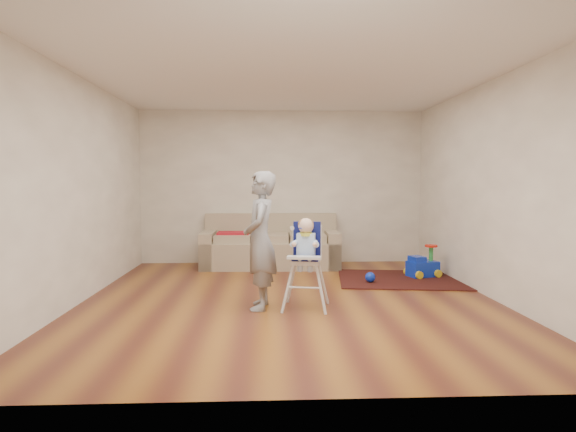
{
  "coord_description": "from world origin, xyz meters",
  "views": [
    {
      "loc": [
        -0.28,
        -5.83,
        1.44
      ],
      "look_at": [
        0.0,
        0.4,
        1.0
      ],
      "focal_mm": 30.0,
      "sensor_mm": 36.0,
      "label": 1
    }
  ],
  "objects_px": {
    "toy_ball": "(370,277)",
    "ride_on_toy": "(423,261)",
    "side_table": "(230,252)",
    "sofa": "(270,241)",
    "high_chair": "(306,265)",
    "adult": "(260,240)"
  },
  "relations": [
    {
      "from": "sofa",
      "to": "adult",
      "type": "relative_size",
      "value": 1.49
    },
    {
      "from": "sofa",
      "to": "side_table",
      "type": "distance_m",
      "value": 0.71
    },
    {
      "from": "ride_on_toy",
      "to": "side_table",
      "type": "bearing_deg",
      "value": 144.88
    },
    {
      "from": "sofa",
      "to": "high_chair",
      "type": "height_order",
      "value": "high_chair"
    },
    {
      "from": "ride_on_toy",
      "to": "sofa",
      "type": "bearing_deg",
      "value": 138.68
    },
    {
      "from": "high_chair",
      "to": "adult",
      "type": "relative_size",
      "value": 0.67
    },
    {
      "from": "side_table",
      "to": "toy_ball",
      "type": "distance_m",
      "value": 2.49
    },
    {
      "from": "high_chair",
      "to": "adult",
      "type": "distance_m",
      "value": 0.59
    },
    {
      "from": "toy_ball",
      "to": "high_chair",
      "type": "distance_m",
      "value": 1.72
    },
    {
      "from": "sofa",
      "to": "high_chair",
      "type": "xyz_separation_m",
      "value": [
        0.38,
        -2.73,
        0.06
      ]
    },
    {
      "from": "toy_ball",
      "to": "high_chair",
      "type": "height_order",
      "value": "high_chair"
    },
    {
      "from": "sofa",
      "to": "toy_ball",
      "type": "height_order",
      "value": "sofa"
    },
    {
      "from": "sofa",
      "to": "ride_on_toy",
      "type": "relative_size",
      "value": 4.86
    },
    {
      "from": "toy_ball",
      "to": "ride_on_toy",
      "type": "bearing_deg",
      "value": 24.25
    },
    {
      "from": "sofa",
      "to": "high_chair",
      "type": "bearing_deg",
      "value": -80.71
    },
    {
      "from": "sofa",
      "to": "ride_on_toy",
      "type": "height_order",
      "value": "sofa"
    },
    {
      "from": "adult",
      "to": "ride_on_toy",
      "type": "bearing_deg",
      "value": 127.31
    },
    {
      "from": "adult",
      "to": "side_table",
      "type": "bearing_deg",
      "value": -165.94
    },
    {
      "from": "ride_on_toy",
      "to": "high_chair",
      "type": "xyz_separation_m",
      "value": [
        -1.92,
        -1.71,
        0.25
      ]
    },
    {
      "from": "side_table",
      "to": "toy_ball",
      "type": "xyz_separation_m",
      "value": [
        2.09,
        -1.35,
        -0.17
      ]
    },
    {
      "from": "high_chair",
      "to": "sofa",
      "type": "bearing_deg",
      "value": 108.12
    },
    {
      "from": "high_chair",
      "to": "adult",
      "type": "xyz_separation_m",
      "value": [
        -0.52,
        0.02,
        0.28
      ]
    }
  ]
}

